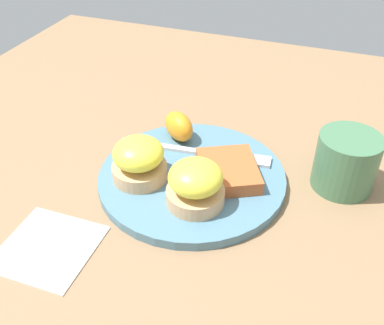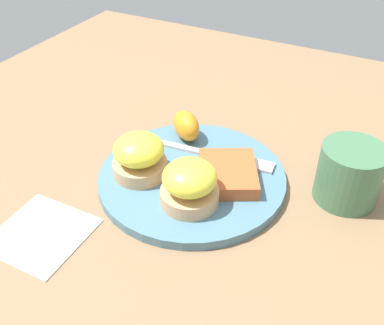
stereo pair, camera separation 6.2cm
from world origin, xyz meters
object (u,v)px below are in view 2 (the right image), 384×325
object	(u,v)px
sandwich_benedict_right	(190,184)
hashbrown_patty	(228,173)
fork	(208,154)
cup	(350,173)
orange_wedge	(186,126)
sandwich_benedict_left	(139,156)

from	to	relation	value
sandwich_benedict_right	hashbrown_patty	bearing A→B (deg)	-20.60
fork	cup	size ratio (longest dim) A/B	2.05
orange_wedge	sandwich_benedict_left	bearing A→B (deg)	172.01
sandwich_benedict_left	fork	distance (m)	0.11
fork	cup	xyz separation A→B (m)	(0.02, -0.20, 0.02)
sandwich_benedict_left	fork	world-z (taller)	sandwich_benedict_left
sandwich_benedict_right	sandwich_benedict_left	bearing A→B (deg)	76.30
orange_wedge	fork	xyz separation A→B (m)	(-0.03, -0.05, -0.02)
hashbrown_patty	sandwich_benedict_left	bearing A→B (deg)	111.04
sandwich_benedict_left	cup	distance (m)	0.28
sandwich_benedict_left	sandwich_benedict_right	size ratio (longest dim) A/B	1.00
hashbrown_patty	orange_wedge	distance (m)	0.12
hashbrown_patty	cup	world-z (taller)	cup
cup	sandwich_benedict_right	bearing A→B (deg)	124.51
sandwich_benedict_right	cup	size ratio (longest dim) A/B	0.68
sandwich_benedict_left	sandwich_benedict_right	bearing A→B (deg)	-103.70
sandwich_benedict_left	orange_wedge	xyz separation A→B (m)	(0.11, -0.02, -0.01)
hashbrown_patty	sandwich_benedict_right	bearing A→B (deg)	159.40
sandwich_benedict_right	hashbrown_patty	distance (m)	0.07
sandwich_benedict_left	sandwich_benedict_right	world-z (taller)	same
sandwich_benedict_left	hashbrown_patty	size ratio (longest dim) A/B	0.82
sandwich_benedict_left	sandwich_benedict_right	xyz separation A→B (m)	(-0.02, -0.09, 0.00)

